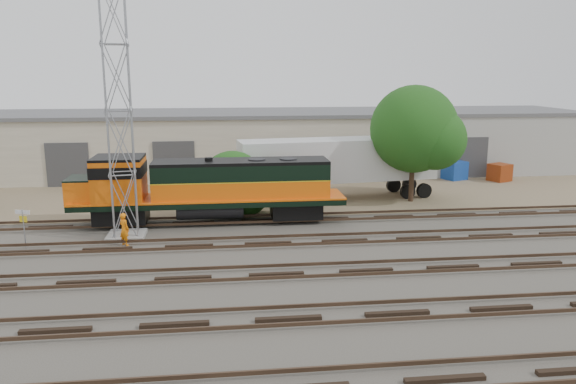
{
  "coord_description": "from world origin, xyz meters",
  "views": [
    {
      "loc": [
        -2.16,
        -25.97,
        8.73
      ],
      "look_at": [
        1.32,
        4.0,
        2.2
      ],
      "focal_mm": 35.0,
      "sensor_mm": 36.0,
      "label": 1
    }
  ],
  "objects": [
    {
      "name": "tracks",
      "position": [
        0.0,
        -3.0,
        0.08
      ],
      "size": [
        80.0,
        20.4,
        0.28
      ],
      "color": "black",
      "rests_on": "ground"
    },
    {
      "name": "sign_post",
      "position": [
        -12.2,
        2.49,
        1.38
      ],
      "size": [
        0.78,
        0.27,
        1.97
      ],
      "color": "gray",
      "rests_on": "ground"
    },
    {
      "name": "dumpster_blue",
      "position": [
        16.62,
        17.41,
        0.75
      ],
      "size": [
        2.04,
        1.99,
        1.5
      ],
      "primitive_type": "cube",
      "rotation": [
        0.0,
        0.0,
        0.38
      ],
      "color": "#153E96",
      "rests_on": "ground"
    },
    {
      "name": "tree_east",
      "position": [
        10.77,
        9.91,
        4.79
      ],
      "size": [
        6.11,
        5.82,
        7.86
      ],
      "color": "#382619",
      "rests_on": "ground"
    },
    {
      "name": "dirt_strip",
      "position": [
        0.0,
        15.0,
        0.01
      ],
      "size": [
        80.0,
        16.0,
        0.02
      ],
      "primitive_type": "cube",
      "color": "#726047",
      "rests_on": "ground"
    },
    {
      "name": "signal_tower",
      "position": [
        -7.43,
        3.72,
        6.5
      ],
      "size": [
        1.97,
        1.97,
        13.3
      ],
      "rotation": [
        0.0,
        0.0,
        0.18
      ],
      "color": "gray",
      "rests_on": "ground"
    },
    {
      "name": "worker",
      "position": [
        -7.28,
        2.28,
        0.85
      ],
      "size": [
        0.73,
        0.72,
        1.7
      ],
      "primitive_type": "imported",
      "rotation": [
        0.0,
        0.0,
        2.41
      ],
      "color": "orange",
      "rests_on": "ground"
    },
    {
      "name": "warehouse",
      "position": [
        0.04,
        22.98,
        2.65
      ],
      "size": [
        58.4,
        10.4,
        5.3
      ],
      "color": "beige",
      "rests_on": "ground"
    },
    {
      "name": "ground",
      "position": [
        0.0,
        0.0,
        0.0
      ],
      "size": [
        140.0,
        140.0,
        0.0
      ],
      "primitive_type": "plane",
      "color": "#47423A",
      "rests_on": "ground"
    },
    {
      "name": "semi_trailer",
      "position": [
        5.97,
        11.46,
        2.64
      ],
      "size": [
        13.88,
        4.45,
        4.2
      ],
      "rotation": [
        0.0,
        0.0,
        0.13
      ],
      "color": "silver",
      "rests_on": "ground"
    },
    {
      "name": "locomotive",
      "position": [
        -3.29,
        6.0,
        2.18
      ],
      "size": [
        15.65,
        2.74,
        3.76
      ],
      "color": "black",
      "rests_on": "tracks"
    },
    {
      "name": "dumpster_red",
      "position": [
        19.96,
        16.32,
        0.7
      ],
      "size": [
        1.94,
        1.89,
        1.4
      ],
      "primitive_type": "cube",
      "rotation": [
        0.0,
        0.0,
        0.42
      ],
      "color": "maroon",
      "rests_on": "ground"
    },
    {
      "name": "tree_mid",
      "position": [
        -1.43,
        8.31,
        1.72
      ],
      "size": [
        4.35,
        4.15,
        4.15
      ],
      "color": "#382619",
      "rests_on": "ground"
    }
  ]
}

